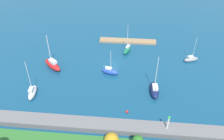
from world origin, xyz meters
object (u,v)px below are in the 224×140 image
at_px(sailboat_red_inner_mooring, 52,65).
at_px(sailboat_green_lone_north, 127,50).
at_px(park_tree_west, 111,140).
at_px(sailboat_blue_near_pier, 110,71).
at_px(pier_dock, 128,41).
at_px(sailboat_white_far_north, 32,92).
at_px(harbor_beacon, 168,122).
at_px(sailboat_navy_outer_mooring, 154,90).
at_px(sailboat_gray_lone_south, 191,59).
at_px(mooring_buoy_red, 127,112).

height_order(sailboat_red_inner_mooring, sailboat_green_lone_north, sailboat_red_inner_mooring).
height_order(park_tree_west, sailboat_blue_near_pier, sailboat_blue_near_pier).
distance_m(pier_dock, sailboat_green_lone_north, 7.69).
xyz_separation_m(sailboat_blue_near_pier, sailboat_white_far_north, (19.73, 11.62, 0.19)).
distance_m(park_tree_west, sailboat_blue_near_pier, 27.45).
bearing_deg(sailboat_red_inner_mooring, harbor_beacon, -172.40).
xyz_separation_m(harbor_beacon, sailboat_navy_outer_mooring, (2.02, -13.18, -2.42)).
height_order(sailboat_navy_outer_mooring, sailboat_blue_near_pier, sailboat_navy_outer_mooring).
xyz_separation_m(sailboat_blue_near_pier, sailboat_gray_lone_south, (-25.83, -9.34, -0.10)).
bearing_deg(harbor_beacon, sailboat_gray_lone_south, -109.87).
bearing_deg(harbor_beacon, sailboat_red_inner_mooring, -33.60).
relative_size(sailboat_green_lone_north, mooring_buoy_red, 14.86).
relative_size(harbor_beacon, sailboat_gray_lone_south, 0.42).
bearing_deg(harbor_beacon, sailboat_navy_outer_mooring, -81.26).
relative_size(harbor_beacon, sailboat_white_far_north, 0.35).
relative_size(pier_dock, harbor_beacon, 5.64).
bearing_deg(sailboat_navy_outer_mooring, harbor_beacon, -174.19).
height_order(pier_dock, harbor_beacon, harbor_beacon).
relative_size(sailboat_white_far_north, sailboat_gray_lone_south, 1.22).
xyz_separation_m(sailboat_navy_outer_mooring, sailboat_white_far_north, (32.66, 4.07, -0.06)).
distance_m(sailboat_red_inner_mooring, sailboat_white_far_north, 13.04).
bearing_deg(sailboat_navy_outer_mooring, mooring_buoy_red, 135.55).
height_order(sailboat_green_lone_north, sailboat_gray_lone_south, sailboat_green_lone_north).
bearing_deg(sailboat_gray_lone_south, pier_dock, 132.01).
bearing_deg(sailboat_navy_outer_mooring, sailboat_red_inner_mooring, 71.17).
distance_m(park_tree_west, sailboat_gray_lone_south, 43.06).
distance_m(sailboat_red_inner_mooring, sailboat_gray_lone_south, 44.79).
bearing_deg(mooring_buoy_red, sailboat_red_inner_mooring, -34.93).
height_order(sailboat_white_far_north, mooring_buoy_red, sailboat_white_far_north).
xyz_separation_m(sailboat_red_inner_mooring, sailboat_blue_near_pier, (-18.24, 1.33, -0.36)).
xyz_separation_m(park_tree_west, sailboat_white_far_north, (22.83, -15.46, -3.01)).
xyz_separation_m(sailboat_red_inner_mooring, mooring_buoy_red, (-24.12, 16.85, -1.01)).
distance_m(sailboat_red_inner_mooring, sailboat_blue_near_pier, 18.29).
bearing_deg(sailboat_blue_near_pier, harbor_beacon, -40.61).
height_order(sailboat_navy_outer_mooring, sailboat_gray_lone_south, sailboat_navy_outer_mooring).
relative_size(harbor_beacon, sailboat_navy_outer_mooring, 0.33).
bearing_deg(park_tree_west, sailboat_gray_lone_south, -121.96).
height_order(harbor_beacon, sailboat_red_inner_mooring, sailboat_red_inner_mooring).
distance_m(pier_dock, sailboat_white_far_north, 40.38).
bearing_deg(sailboat_blue_near_pier, mooring_buoy_red, -55.67).
height_order(park_tree_west, sailboat_red_inner_mooring, sailboat_red_inner_mooring).
distance_m(harbor_beacon, sailboat_gray_lone_south, 32.09).
bearing_deg(sailboat_navy_outer_mooring, sailboat_gray_lone_south, -40.28).
bearing_deg(sailboat_green_lone_north, pier_dock, -157.73).
xyz_separation_m(sailboat_navy_outer_mooring, sailboat_green_lone_north, (8.18, -20.47, -0.14)).
bearing_deg(harbor_beacon, sailboat_blue_near_pier, -54.18).
bearing_deg(sailboat_white_far_north, sailboat_gray_lone_south, -70.79).
xyz_separation_m(harbor_beacon, mooring_buoy_red, (9.08, -5.21, -3.32)).
xyz_separation_m(park_tree_west, sailboat_blue_near_pier, (3.10, -27.09, -3.20)).
relative_size(sailboat_white_far_north, mooring_buoy_red, 15.37).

